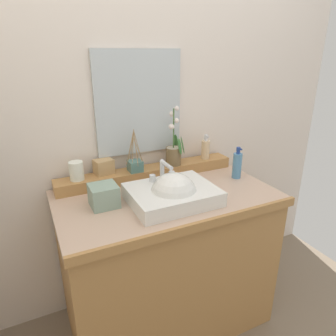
# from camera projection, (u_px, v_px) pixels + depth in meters

# --- Properties ---
(floor) EXTENTS (2.83, 3.82, 0.10)m
(floor) POSITION_uv_depth(u_px,v_px,m) (167.00, 321.00, 1.92)
(floor) COLOR #786854
(floor) RESTS_ON ground
(wall_back) EXTENTS (2.83, 0.20, 2.63)m
(wall_back) POSITION_uv_depth(u_px,v_px,m) (135.00, 93.00, 1.80)
(wall_back) COLOR silver
(wall_back) RESTS_ON ground
(vanity_cabinet) EXTENTS (1.14, 0.65, 0.84)m
(vanity_cabinet) POSITION_uv_depth(u_px,v_px,m) (167.00, 260.00, 1.75)
(vanity_cabinet) COLOR #AE7B44
(vanity_cabinet) RESTS_ON ground
(back_ledge) EXTENTS (1.07, 0.12, 0.06)m
(back_ledge) POSITION_uv_depth(u_px,v_px,m) (149.00, 173.00, 1.80)
(back_ledge) COLOR #AE7B44
(back_ledge) RESTS_ON vanity_cabinet
(sink_basin) EXTENTS (0.42, 0.33, 0.27)m
(sink_basin) POSITION_uv_depth(u_px,v_px,m) (173.00, 195.00, 1.51)
(sink_basin) COLOR white
(sink_basin) RESTS_ON vanity_cabinet
(potted_plant) EXTENTS (0.11, 0.12, 0.35)m
(potted_plant) POSITION_uv_depth(u_px,v_px,m) (174.00, 151.00, 1.81)
(potted_plant) COLOR brown
(potted_plant) RESTS_ON back_ledge
(soap_dispenser) EXTENTS (0.05, 0.05, 0.15)m
(soap_dispenser) POSITION_uv_depth(u_px,v_px,m) (205.00, 149.00, 1.92)
(soap_dispenser) COLOR beige
(soap_dispenser) RESTS_ON back_ledge
(tumbler_cup) EXTENTS (0.07, 0.07, 0.10)m
(tumbler_cup) POSITION_uv_depth(u_px,v_px,m) (76.00, 171.00, 1.60)
(tumbler_cup) COLOR white
(tumbler_cup) RESTS_ON back_ledge
(reed_diffuser) EXTENTS (0.10, 0.14, 0.24)m
(reed_diffuser) POSITION_uv_depth(u_px,v_px,m) (135.00, 165.00, 1.73)
(reed_diffuser) COLOR slate
(reed_diffuser) RESTS_ON back_ledge
(trinket_box) EXTENTS (0.11, 0.10, 0.08)m
(trinket_box) POSITION_uv_depth(u_px,v_px,m) (104.00, 167.00, 1.69)
(trinket_box) COLOR tan
(trinket_box) RESTS_ON back_ledge
(lotion_bottle) EXTENTS (0.05, 0.05, 0.19)m
(lotion_bottle) POSITION_uv_depth(u_px,v_px,m) (237.00, 165.00, 1.78)
(lotion_bottle) COLOR teal
(lotion_bottle) RESTS_ON vanity_cabinet
(tissue_box) EXTENTS (0.13, 0.13, 0.11)m
(tissue_box) POSITION_uv_depth(u_px,v_px,m) (104.00, 196.00, 1.47)
(tissue_box) COLOR #859F8F
(tissue_box) RESTS_ON vanity_cabinet
(mirror) EXTENTS (0.51, 0.02, 0.57)m
(mirror) POSITION_uv_depth(u_px,v_px,m) (139.00, 103.00, 1.71)
(mirror) COLOR silver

